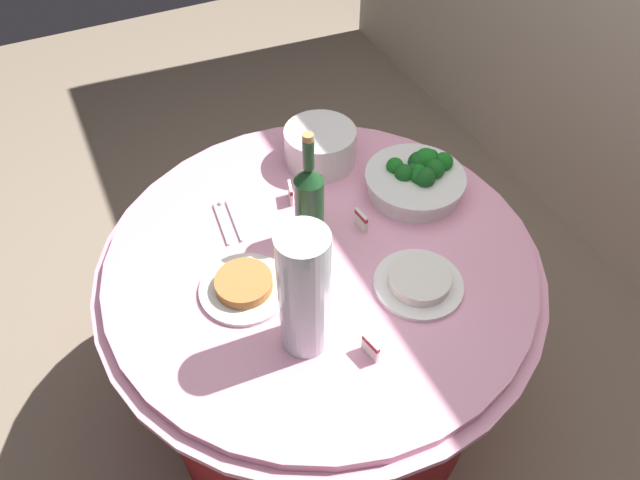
{
  "coord_description": "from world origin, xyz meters",
  "views": [
    {
      "loc": [
        0.89,
        -0.43,
        1.87
      ],
      "look_at": [
        0.0,
        0.0,
        0.79
      ],
      "focal_mm": 32.78,
      "sensor_mm": 36.0,
      "label": 1
    }
  ],
  "objects_px": {
    "serving_tongs": "(227,221)",
    "plate_stack": "(320,146)",
    "label_placard_rear": "(290,192)",
    "food_plate_peanuts": "(244,286)",
    "broccoli_bowl": "(417,179)",
    "label_placard_mid": "(370,347)",
    "decorative_fruit_vase": "(304,299)",
    "label_placard_front": "(361,220)",
    "food_plate_rice": "(419,281)",
    "wine_bottle": "(309,202)"
  },
  "relations": [
    {
      "from": "broccoli_bowl",
      "to": "label_placard_rear",
      "type": "xyz_separation_m",
      "value": [
        -0.12,
        -0.33,
        -0.01
      ]
    },
    {
      "from": "broccoli_bowl",
      "to": "label_placard_mid",
      "type": "distance_m",
      "value": 0.56
    },
    {
      "from": "food_plate_peanuts",
      "to": "food_plate_rice",
      "type": "xyz_separation_m",
      "value": [
        0.17,
        0.39,
        -0.0
      ]
    },
    {
      "from": "broccoli_bowl",
      "to": "food_plate_peanuts",
      "type": "relative_size",
      "value": 1.27
    },
    {
      "from": "plate_stack",
      "to": "serving_tongs",
      "type": "height_order",
      "value": "plate_stack"
    },
    {
      "from": "plate_stack",
      "to": "serving_tongs",
      "type": "relative_size",
      "value": 1.25
    },
    {
      "from": "plate_stack",
      "to": "label_placard_rear",
      "type": "xyz_separation_m",
      "value": [
        0.12,
        -0.15,
        -0.02
      ]
    },
    {
      "from": "serving_tongs",
      "to": "food_plate_rice",
      "type": "height_order",
      "value": "food_plate_rice"
    },
    {
      "from": "decorative_fruit_vase",
      "to": "food_plate_peanuts",
      "type": "relative_size",
      "value": 1.55
    },
    {
      "from": "food_plate_rice",
      "to": "label_placard_rear",
      "type": "distance_m",
      "value": 0.44
    },
    {
      "from": "decorative_fruit_vase",
      "to": "label_placard_mid",
      "type": "height_order",
      "value": "decorative_fruit_vase"
    },
    {
      "from": "broccoli_bowl",
      "to": "decorative_fruit_vase",
      "type": "relative_size",
      "value": 0.82
    },
    {
      "from": "label_placard_mid",
      "to": "food_plate_peanuts",
      "type": "bearing_deg",
      "value": -147.67
    },
    {
      "from": "serving_tongs",
      "to": "label_placard_rear",
      "type": "distance_m",
      "value": 0.19
    },
    {
      "from": "food_plate_rice",
      "to": "label_placard_rear",
      "type": "height_order",
      "value": "label_placard_rear"
    },
    {
      "from": "food_plate_peanuts",
      "to": "label_placard_rear",
      "type": "relative_size",
      "value": 4.0
    },
    {
      "from": "label_placard_rear",
      "to": "food_plate_peanuts",
      "type": "bearing_deg",
      "value": -43.66
    },
    {
      "from": "food_plate_rice",
      "to": "label_placard_rear",
      "type": "relative_size",
      "value": 4.0
    },
    {
      "from": "food_plate_rice",
      "to": "label_placard_rear",
      "type": "xyz_separation_m",
      "value": [
        -0.41,
        -0.16,
        0.01
      ]
    },
    {
      "from": "wine_bottle",
      "to": "label_placard_front",
      "type": "distance_m",
      "value": 0.17
    },
    {
      "from": "food_plate_rice",
      "to": "label_placard_front",
      "type": "xyz_separation_m",
      "value": [
        -0.23,
        -0.03,
        0.01
      ]
    },
    {
      "from": "serving_tongs",
      "to": "label_placard_mid",
      "type": "xyz_separation_m",
      "value": [
        0.53,
        0.14,
        0.03
      ]
    },
    {
      "from": "food_plate_rice",
      "to": "label_placard_front",
      "type": "height_order",
      "value": "label_placard_front"
    },
    {
      "from": "decorative_fruit_vase",
      "to": "label_placard_rear",
      "type": "height_order",
      "value": "decorative_fruit_vase"
    },
    {
      "from": "broccoli_bowl",
      "to": "decorative_fruit_vase",
      "type": "xyz_separation_m",
      "value": [
        0.31,
        -0.49,
        0.1
      ]
    },
    {
      "from": "wine_bottle",
      "to": "plate_stack",
      "type": "bearing_deg",
      "value": 149.1
    },
    {
      "from": "decorative_fruit_vase",
      "to": "label_placard_rear",
      "type": "relative_size",
      "value": 6.18
    },
    {
      "from": "plate_stack",
      "to": "label_placard_front",
      "type": "bearing_deg",
      "value": -4.75
    },
    {
      "from": "broccoli_bowl",
      "to": "wine_bottle",
      "type": "bearing_deg",
      "value": -84.24
    },
    {
      "from": "label_placard_front",
      "to": "label_placard_mid",
      "type": "distance_m",
      "value": 0.39
    },
    {
      "from": "plate_stack",
      "to": "food_plate_rice",
      "type": "height_order",
      "value": "plate_stack"
    },
    {
      "from": "decorative_fruit_vase",
      "to": "label_placard_mid",
      "type": "distance_m",
      "value": 0.19
    },
    {
      "from": "serving_tongs",
      "to": "label_placard_front",
      "type": "xyz_separation_m",
      "value": [
        0.18,
        0.31,
        0.03
      ]
    },
    {
      "from": "serving_tongs",
      "to": "plate_stack",
      "type": "bearing_deg",
      "value": 109.46
    },
    {
      "from": "decorative_fruit_vase",
      "to": "wine_bottle",
      "type": "bearing_deg",
      "value": 153.06
    },
    {
      "from": "wine_bottle",
      "to": "food_plate_peanuts",
      "type": "distance_m",
      "value": 0.26
    },
    {
      "from": "broccoli_bowl",
      "to": "label_placard_mid",
      "type": "bearing_deg",
      "value": -42.42
    },
    {
      "from": "serving_tongs",
      "to": "food_plate_rice",
      "type": "distance_m",
      "value": 0.54
    },
    {
      "from": "label_placard_rear",
      "to": "plate_stack",
      "type": "bearing_deg",
      "value": 128.5
    },
    {
      "from": "food_plate_rice",
      "to": "label_placard_mid",
      "type": "relative_size",
      "value": 4.0
    },
    {
      "from": "label_placard_rear",
      "to": "food_plate_rice",
      "type": "bearing_deg",
      "value": 20.83
    },
    {
      "from": "broccoli_bowl",
      "to": "wine_bottle",
      "type": "relative_size",
      "value": 0.83
    },
    {
      "from": "wine_bottle",
      "to": "food_plate_rice",
      "type": "distance_m",
      "value": 0.33
    },
    {
      "from": "broccoli_bowl",
      "to": "food_plate_rice",
      "type": "distance_m",
      "value": 0.35
    },
    {
      "from": "wine_bottle",
      "to": "food_plate_rice",
      "type": "bearing_deg",
      "value": 33.23
    },
    {
      "from": "serving_tongs",
      "to": "label_placard_mid",
      "type": "relative_size",
      "value": 3.05
    },
    {
      "from": "decorative_fruit_vase",
      "to": "label_placard_rear",
      "type": "distance_m",
      "value": 0.47
    },
    {
      "from": "food_plate_peanuts",
      "to": "food_plate_rice",
      "type": "bearing_deg",
      "value": 65.91
    },
    {
      "from": "decorative_fruit_vase",
      "to": "food_plate_peanuts",
      "type": "xyz_separation_m",
      "value": [
        -0.19,
        -0.07,
        -0.13
      ]
    },
    {
      "from": "decorative_fruit_vase",
      "to": "broccoli_bowl",
      "type": "bearing_deg",
      "value": 122.66
    }
  ]
}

